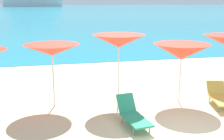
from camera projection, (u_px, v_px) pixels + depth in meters
name	position (u px, v px, depth m)	size (l,w,h in m)	color
ground_plane	(109.00, 65.00, 16.91)	(50.00, 100.00, 0.30)	beige
ocean_water	(49.00, 7.00, 225.37)	(650.00, 440.00, 0.02)	teal
umbrella_1	(52.00, 50.00, 9.27)	(1.93, 1.93, 2.13)	silver
umbrella_2	(119.00, 41.00, 9.53)	(1.93, 1.93, 2.40)	silver
umbrella_3	(181.00, 52.00, 9.73)	(2.15, 2.15, 2.08)	silver
lounge_chair_0	(220.00, 97.00, 9.72)	(1.01, 1.68, 0.69)	#D8BF4C
lounge_chair_4	(133.00, 114.00, 8.14)	(0.72, 1.54, 0.76)	#268C66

